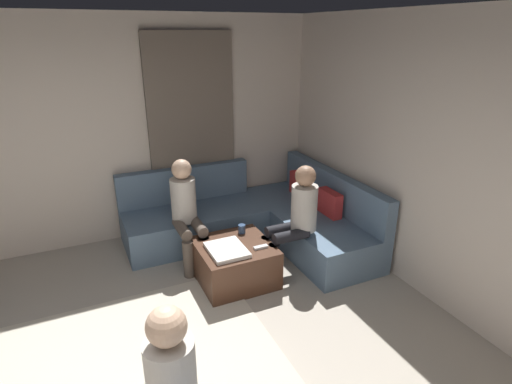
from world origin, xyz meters
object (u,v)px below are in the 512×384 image
at_px(coffee_mug, 242,229).
at_px(person_on_couch_side, 186,209).
at_px(sectional_couch, 259,219).
at_px(ottoman, 235,262).
at_px(game_remote, 261,247).
at_px(person_on_couch_back, 296,216).

distance_m(coffee_mug, person_on_couch_side, 0.65).
bearing_deg(person_on_couch_side, coffee_mug, 145.13).
xyz_separation_m(sectional_couch, ottoman, (0.72, -0.62, -0.07)).
bearing_deg(ottoman, sectional_couch, 139.21).
bearing_deg(coffee_mug, person_on_couch_side, -124.87).
distance_m(sectional_couch, ottoman, 0.96).
height_order(sectional_couch, game_remote, sectional_couch).
relative_size(ottoman, coffee_mug, 8.00).
distance_m(coffee_mug, game_remote, 0.40).
bearing_deg(coffee_mug, person_on_couch_back, 58.61).
bearing_deg(game_remote, coffee_mug, -174.29).
relative_size(ottoman, person_on_couch_side, 0.63).
bearing_deg(coffee_mug, game_remote, 5.71).
distance_m(sectional_couch, person_on_couch_back, 0.89).
relative_size(coffee_mug, person_on_couch_back, 0.08).
height_order(ottoman, coffee_mug, coffee_mug).
relative_size(sectional_couch, person_on_couch_side, 2.12).
distance_m(ottoman, coffee_mug, 0.38).
bearing_deg(person_on_couch_back, person_on_couch_side, 56.81).
distance_m(coffee_mug, person_on_couch_back, 0.62).
distance_m(game_remote, person_on_couch_side, 0.96).
height_order(ottoman, game_remote, game_remote).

